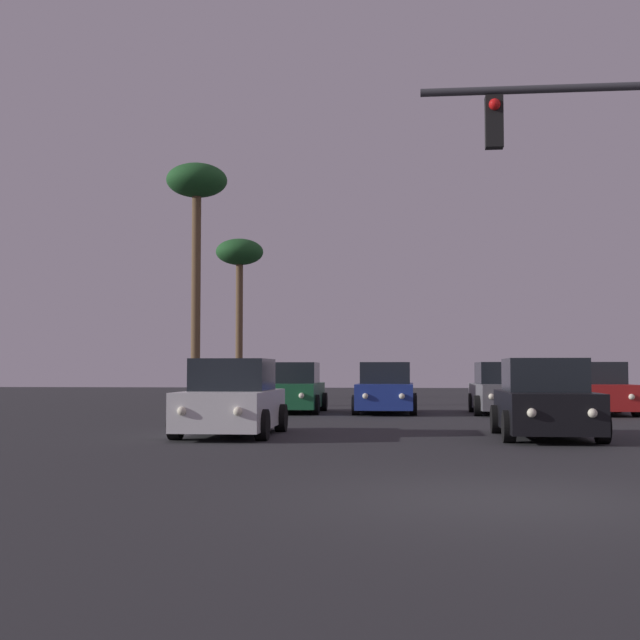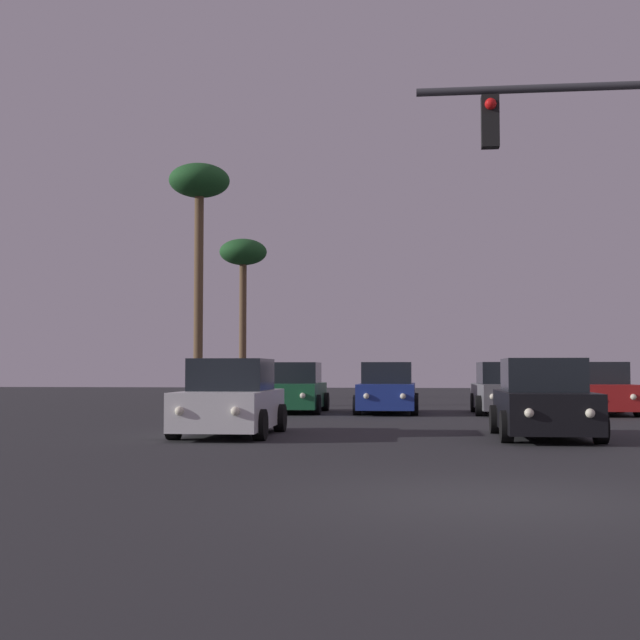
{
  "view_description": "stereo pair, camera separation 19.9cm",
  "coord_description": "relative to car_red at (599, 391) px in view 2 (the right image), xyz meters",
  "views": [
    {
      "loc": [
        -1.01,
        -10.12,
        1.45
      ],
      "look_at": [
        -3.44,
        13.3,
        2.75
      ],
      "focal_mm": 50.0,
      "sensor_mm": 36.0,
      "label": 1
    },
    {
      "loc": [
        -0.81,
        -10.1,
        1.45
      ],
      "look_at": [
        -3.44,
        13.3,
        2.75
      ],
      "focal_mm": 50.0,
      "sensor_mm": 36.0,
      "label": 2
    }
  ],
  "objects": [
    {
      "name": "palm_tree_mid",
      "position": [
        -14.37,
        4.6,
        7.56
      ],
      "size": [
        2.4,
        2.4,
        9.57
      ],
      "color": "brown",
      "rests_on": "ground"
    },
    {
      "name": "car_blue",
      "position": [
        -6.81,
        -0.06,
        0.0
      ],
      "size": [
        2.04,
        4.31,
        1.68
      ],
      "rotation": [
        0.0,
        0.0,
        3.14
      ],
      "color": "navy",
      "rests_on": "ground"
    },
    {
      "name": "palm_tree_far",
      "position": [
        -14.61,
        14.6,
        6.21
      ],
      "size": [
        2.4,
        2.4,
        8.05
      ],
      "color": "brown",
      "rests_on": "ground"
    },
    {
      "name": "car_black",
      "position": [
        -3.14,
        -10.26,
        0.0
      ],
      "size": [
        2.04,
        4.32,
        1.68
      ],
      "rotation": [
        0.0,
        0.0,
        3.13
      ],
      "color": "black",
      "rests_on": "ground"
    },
    {
      "name": "car_green",
      "position": [
        -9.92,
        0.17,
        0.0
      ],
      "size": [
        2.04,
        4.32,
        1.68
      ],
      "rotation": [
        0.0,
        0.0,
        3.16
      ],
      "color": "#195933",
      "rests_on": "ground"
    },
    {
      "name": "car_red",
      "position": [
        0.0,
        0.0,
        0.0
      ],
      "size": [
        2.04,
        4.34,
        1.68
      ],
      "rotation": [
        0.0,
        0.0,
        3.11
      ],
      "color": "maroon",
      "rests_on": "ground"
    },
    {
      "name": "car_grey",
      "position": [
        -3.01,
        -0.16,
        0.0
      ],
      "size": [
        2.04,
        4.34,
        1.68
      ],
      "rotation": [
        0.0,
        0.0,
        3.18
      ],
      "color": "slate",
      "rests_on": "ground"
    },
    {
      "name": "car_white",
      "position": [
        -9.87,
        -10.24,
        0.0
      ],
      "size": [
        2.04,
        4.32,
        1.68
      ],
      "rotation": [
        0.0,
        0.0,
        3.15
      ],
      "color": "silver",
      "rests_on": "ground"
    },
    {
      "name": "ground_plane",
      "position": [
        -4.92,
        -19.4,
        -0.76
      ],
      "size": [
        120.0,
        120.0,
        0.0
      ],
      "primitive_type": "plane",
      "color": "#28282B"
    }
  ]
}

